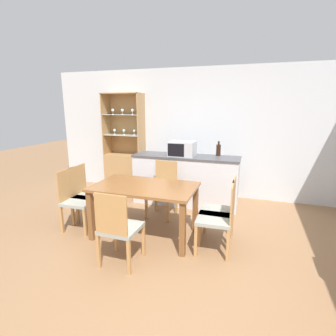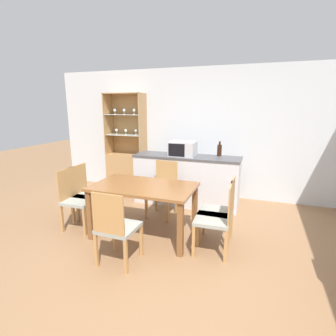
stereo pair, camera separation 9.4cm
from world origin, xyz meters
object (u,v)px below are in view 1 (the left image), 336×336
at_px(microwave, 182,149).
at_px(dining_table, 145,193).
at_px(dining_chair_side_left_near, 77,200).
at_px(dining_chair_head_near, 119,228).
at_px(wine_bottle, 218,150).
at_px(dining_chair_side_left_far, 87,194).
at_px(display_cabinet, 125,164).
at_px(dining_chair_head_far, 163,189).
at_px(dining_chair_side_right_near, 218,218).
at_px(dining_chair_side_right_far, 221,211).

bearing_deg(microwave, dining_table, -96.96).
xyz_separation_m(dining_table, dining_chair_side_left_near, (-1.04, -0.13, -0.18)).
bearing_deg(microwave, dining_chair_head_near, -94.51).
relative_size(dining_chair_head_near, wine_bottle, 3.44).
xyz_separation_m(dining_chair_side_left_far, dining_chair_side_left_near, (0.00, -0.26, 0.00)).
height_order(dining_table, wine_bottle, wine_bottle).
height_order(dining_chair_head_near, microwave, microwave).
height_order(display_cabinet, dining_chair_head_near, display_cabinet).
bearing_deg(dining_chair_head_near, wine_bottle, 72.25).
height_order(dining_chair_side_left_near, microwave, microwave).
bearing_deg(dining_chair_head_far, display_cabinet, -37.92).
height_order(dining_chair_side_right_near, dining_chair_head_far, same).
relative_size(dining_table, dining_chair_head_far, 1.56).
bearing_deg(dining_chair_head_near, dining_chair_side_left_near, 150.03).
height_order(dining_chair_side_left_near, wine_bottle, wine_bottle).
height_order(display_cabinet, dining_chair_side_right_far, display_cabinet).
distance_m(dining_chair_side_right_far, dining_chair_head_far, 1.21).
bearing_deg(dining_chair_side_right_near, wine_bottle, 5.75).
bearing_deg(dining_chair_side_right_far, dining_chair_head_near, 131.00).
bearing_deg(dining_chair_side_left_far, dining_chair_side_right_near, 83.52).
bearing_deg(dining_chair_head_near, dining_chair_head_far, 90.92).
relative_size(dining_chair_side_right_far, wine_bottle, 3.44).
relative_size(dining_chair_side_right_far, microwave, 1.95).
bearing_deg(dining_chair_side_right_near, dining_chair_side_right_far, -2.42).
xyz_separation_m(dining_chair_side_right_far, dining_chair_head_far, (-1.03, 0.63, 0.00)).
height_order(dining_chair_head_near, dining_chair_side_right_near, same).
bearing_deg(dining_chair_side_left_far, display_cabinet, -172.35).
bearing_deg(dining_chair_side_right_far, display_cabinet, 53.63).
distance_m(dining_table, wine_bottle, 1.81).
height_order(microwave, wine_bottle, wine_bottle).
height_order(display_cabinet, dining_chair_side_left_near, display_cabinet).
distance_m(dining_chair_side_left_near, microwave, 2.01).
height_order(dining_chair_side_right_far, microwave, microwave).
height_order(dining_chair_side_left_near, dining_chair_head_far, same).
xyz_separation_m(dining_chair_head_near, dining_chair_side_right_near, (1.04, 0.63, 0.00)).
relative_size(dining_chair_side_left_far, microwave, 1.95).
bearing_deg(dining_chair_head_far, dining_chair_side_left_near, 43.76).
bearing_deg(dining_chair_side_right_near, display_cabinet, 46.67).
xyz_separation_m(dining_chair_side_left_near, dining_chair_head_far, (1.04, 0.88, 0.00)).
bearing_deg(dining_chair_side_left_near, display_cabinet, -176.05).
distance_m(dining_chair_side_left_near, wine_bottle, 2.57).
bearing_deg(wine_bottle, display_cabinet, 172.04).
relative_size(dining_chair_head_far, microwave, 1.95).
xyz_separation_m(dining_chair_side_right_far, microwave, (-0.87, 1.23, 0.60)).
distance_m(dining_table, dining_chair_side_left_near, 1.06).
distance_m(dining_chair_side_right_near, microwave, 1.82).
relative_size(dining_chair_head_near, microwave, 1.95).
distance_m(microwave, wine_bottle, 0.67).
bearing_deg(dining_table, dining_chair_side_right_near, -6.85).
distance_m(display_cabinet, dining_chair_side_right_far, 2.88).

